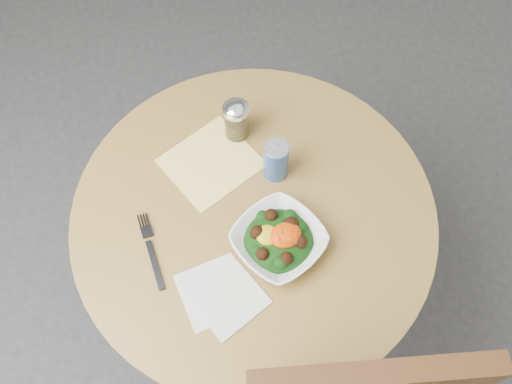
% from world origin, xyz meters
% --- Properties ---
extents(ground, '(6.00, 6.00, 0.00)m').
position_xyz_m(ground, '(0.00, 0.00, 0.00)').
color(ground, '#313134').
rests_on(ground, ground).
extents(table, '(0.90, 0.90, 0.75)m').
position_xyz_m(table, '(0.00, 0.00, 0.55)').
color(table, black).
rests_on(table, ground).
extents(cloth_napkin, '(0.26, 0.25, 0.00)m').
position_xyz_m(cloth_napkin, '(-0.04, 0.17, 0.75)').
color(cloth_napkin, yellow).
rests_on(cloth_napkin, table).
extents(paper_napkins, '(0.19, 0.19, 0.00)m').
position_xyz_m(paper_napkins, '(-0.15, -0.16, 0.75)').
color(paper_napkins, silver).
rests_on(paper_napkins, table).
extents(salad_bowl, '(0.26, 0.26, 0.08)m').
position_xyz_m(salad_bowl, '(0.02, -0.10, 0.78)').
color(salad_bowl, white).
rests_on(salad_bowl, table).
extents(fork, '(0.04, 0.20, 0.00)m').
position_xyz_m(fork, '(-0.26, 0.01, 0.76)').
color(fork, black).
rests_on(fork, table).
extents(spice_shaker, '(0.07, 0.07, 0.12)m').
position_xyz_m(spice_shaker, '(0.05, 0.23, 0.81)').
color(spice_shaker, silver).
rests_on(spice_shaker, table).
extents(beverage_can, '(0.06, 0.06, 0.12)m').
position_xyz_m(beverage_can, '(0.10, 0.08, 0.81)').
color(beverage_can, '#0D3097').
rests_on(beverage_can, table).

